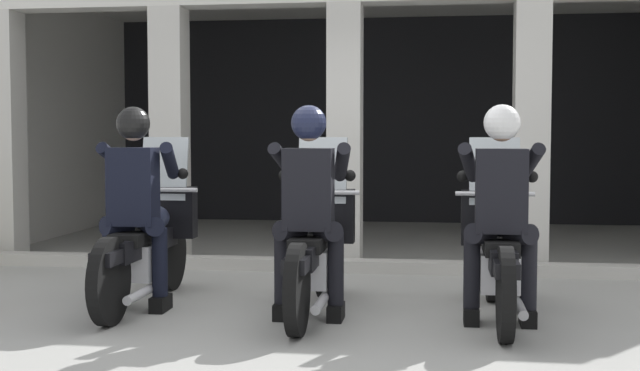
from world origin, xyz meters
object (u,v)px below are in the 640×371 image
motorcycle_left (148,242)px  motorcycle_center (315,247)px  police_officer_left (135,190)px  police_officer_center (309,193)px  motorcycle_right (498,250)px  police_officer_right (501,195)px

motorcycle_left → motorcycle_center: bearing=-10.9°
police_officer_left → police_officer_center: size_ratio=1.00×
motorcycle_left → police_officer_center: size_ratio=1.29×
motorcycle_left → police_officer_left: bearing=-95.8°
police_officer_left → police_officer_center: 1.39m
motorcycle_left → police_officer_left: (-0.00, -0.28, 0.44)m
police_officer_center → motorcycle_right: (1.39, 0.31, -0.44)m
police_officer_left → police_officer_center: (1.39, -0.13, 0.00)m
motorcycle_left → police_officer_left: police_officer_left is taller
police_officer_left → police_officer_right: same height
motorcycle_center → police_officer_center: size_ratio=1.29×
motorcycle_center → police_officer_right: (1.39, -0.26, 0.44)m
police_officer_right → motorcycle_center: bearing=164.9°
motorcycle_left → motorcycle_center: size_ratio=1.00×
police_officer_center → motorcycle_right: size_ratio=0.78×
police_officer_left → motorcycle_left: bearing=84.2°
motorcycle_center → motorcycle_right: bearing=-4.5°
police_officer_left → motorcycle_center: size_ratio=0.78×
motorcycle_left → motorcycle_center: same height
motorcycle_center → motorcycle_right: (1.39, 0.02, 0.00)m
police_officer_left → motorcycle_center: bearing=0.8°
police_officer_left → motorcycle_right: size_ratio=0.78×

